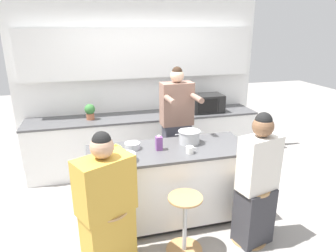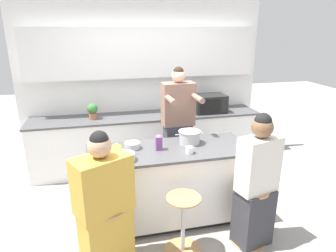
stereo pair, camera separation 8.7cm
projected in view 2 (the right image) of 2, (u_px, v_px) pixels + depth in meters
name	position (u px, v px, depth m)	size (l,w,h in m)	color
ground_plane	(169.00, 217.00, 3.67)	(16.00, 16.00, 0.00)	gray
wall_back	(144.00, 71.00, 4.84)	(3.94, 0.22, 2.70)	white
back_counter	(148.00, 141.00, 4.91)	(3.65, 0.63, 0.88)	white
kitchen_island	(169.00, 184.00, 3.53)	(1.84, 0.71, 0.91)	black
bar_stool_leftmost	(109.00, 236.00, 2.85)	(0.38, 0.38, 0.64)	tan
bar_stool_center	(183.00, 224.00, 3.02)	(0.38, 0.38, 0.64)	tan
bar_stool_rightmost	(250.00, 215.00, 3.17)	(0.38, 0.38, 0.64)	tan
person_cooking	(178.00, 132.00, 4.06)	(0.44, 0.54, 1.74)	#383842
person_wrapped_blanket	(104.00, 208.00, 2.72)	(0.57, 0.48, 1.40)	gold
person_seated_near	(256.00, 187.00, 3.05)	(0.45, 0.35, 1.46)	#333338
cooking_pot	(189.00, 137.00, 3.53)	(0.35, 0.26, 0.15)	#B7BABC
fruit_bowl	(132.00, 145.00, 3.39)	(0.18, 0.18, 0.07)	#B7BABC
mixing_bowl_steel	(124.00, 157.00, 3.08)	(0.22, 0.22, 0.08)	white
coffee_cup_near	(190.00, 150.00, 3.26)	(0.12, 0.08, 0.08)	white
banana_bunch	(116.00, 146.00, 3.41)	(0.15, 0.11, 0.05)	yellow
juice_carton	(159.00, 143.00, 3.34)	(0.07, 0.07, 0.17)	#7A428E
microwave	(209.00, 103.00, 4.91)	(0.52, 0.36, 0.29)	black
potted_plant	(93.00, 110.00, 4.54)	(0.16, 0.16, 0.24)	#A86042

